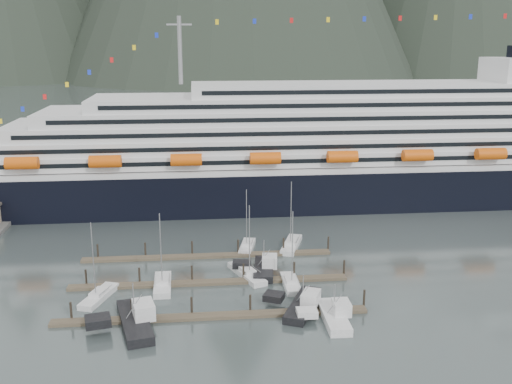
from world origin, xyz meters
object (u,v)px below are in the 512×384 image
(sailboat_b, at_px, (99,297))
(sailboat_h, at_px, (291,284))
(cruise_ship, at_px, (340,155))
(trawler_d, at_px, (333,315))
(trawler_a, at_px, (134,321))
(trawler_e, at_px, (263,268))
(sailboat_d, at_px, (247,274))
(sailboat_g, at_px, (291,245))
(sailboat_a, at_px, (163,285))
(trawler_c, at_px, (302,304))
(sailboat_f, at_px, (247,247))

(sailboat_b, distance_m, sailboat_h, 32.01)
(cruise_ship, relative_size, trawler_d, 19.27)
(sailboat_h, distance_m, trawler_a, 28.18)
(trawler_e, bearing_deg, trawler_d, -149.42)
(sailboat_d, relative_size, sailboat_h, 0.99)
(sailboat_d, xyz_separation_m, sailboat_g, (10.31, 14.33, 0.01))
(cruise_ship, bearing_deg, sailboat_h, -111.26)
(cruise_ship, height_order, sailboat_d, cruise_ship)
(sailboat_b, bearing_deg, sailboat_a, -51.29)
(trawler_a, xyz_separation_m, trawler_c, (25.71, 3.37, -0.11))
(sailboat_f, relative_size, sailboat_g, 0.90)
(cruise_ship, height_order, sailboat_b, cruise_ship)
(sailboat_b, bearing_deg, sailboat_d, -54.88)
(sailboat_d, xyz_separation_m, trawler_e, (3.08, 1.46, 0.46))
(sailboat_d, bearing_deg, trawler_a, 113.02)
(sailboat_f, distance_m, trawler_a, 37.26)
(trawler_a, height_order, trawler_c, trawler_a)
(trawler_a, relative_size, trawler_c, 1.13)
(cruise_ship, relative_size, sailboat_d, 15.10)
(trawler_c, bearing_deg, sailboat_f, 36.27)
(sailboat_d, relative_size, trawler_e, 1.28)
(sailboat_f, height_order, trawler_e, sailboat_f)
(trawler_c, relative_size, trawler_d, 1.16)
(sailboat_b, relative_size, sailboat_g, 0.95)
(trawler_a, bearing_deg, trawler_e, -61.60)
(sailboat_b, height_order, trawler_c, sailboat_b)
(sailboat_h, bearing_deg, trawler_c, -178.10)
(sailboat_b, distance_m, trawler_e, 29.19)
(sailboat_b, distance_m, trawler_a, 12.22)
(sailboat_a, xyz_separation_m, sailboat_b, (-10.10, -3.58, -0.02))
(cruise_ship, xyz_separation_m, sailboat_a, (-43.02, -52.78, -11.60))
(trawler_c, bearing_deg, sailboat_h, 26.15)
(cruise_ship, height_order, sailboat_f, cruise_ship)
(sailboat_a, relative_size, trawler_a, 0.98)
(sailboat_d, distance_m, sailboat_f, 14.39)
(sailboat_g, xyz_separation_m, trawler_c, (-2.85, -28.34, 0.40))
(sailboat_d, distance_m, trawler_a, 25.21)
(trawler_d, bearing_deg, sailboat_a, 60.94)
(sailboat_d, distance_m, sailboat_h, 8.79)
(sailboat_h, bearing_deg, trawler_d, -162.47)
(sailboat_h, bearing_deg, sailboat_d, 54.03)
(sailboat_g, bearing_deg, trawler_a, 156.53)
(cruise_ship, xyz_separation_m, trawler_d, (-16.88, -67.80, -11.19))
(sailboat_b, bearing_deg, sailboat_g, -39.46)
(sailboat_h, bearing_deg, cruise_ship, -21.48)
(sailboat_f, height_order, trawler_d, sailboat_f)
(sailboat_a, relative_size, trawler_e, 1.28)
(sailboat_b, height_order, trawler_e, sailboat_b)
(sailboat_b, relative_size, trawler_a, 0.97)
(trawler_c, bearing_deg, cruise_ship, 5.80)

